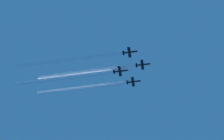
% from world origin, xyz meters
% --- Properties ---
extents(jet_lead, '(9.08, 13.22, 3.18)m').
position_xyz_m(jet_lead, '(-0.13, 8.88, 253.05)').
color(jet_lead, black).
extents(jet_left_wingman, '(9.08, 13.22, 3.18)m').
position_xyz_m(jet_left_wingman, '(-13.36, 0.09, 251.05)').
color(jet_left_wingman, black).
extents(jet_right_wingman, '(9.08, 13.22, 3.18)m').
position_xyz_m(jet_right_wingman, '(13.84, 0.67, 250.49)').
color(jet_right_wingman, black).
extents(jet_slot, '(9.08, 13.22, 3.18)m').
position_xyz_m(jet_slot, '(-0.25, -8.36, 248.25)').
color(jet_slot, black).
extents(smoke_trail_lead, '(2.91, 75.76, 2.91)m').
position_xyz_m(smoke_trail_lead, '(-0.13, -35.00, 253.02)').
color(smoke_trail_lead, white).
extents(smoke_trail_left_wingman, '(2.91, 70.81, 2.91)m').
position_xyz_m(smoke_trail_left_wingman, '(-13.36, -41.31, 251.02)').
color(smoke_trail_left_wingman, white).
extents(smoke_trail_right_wingman, '(2.91, 79.64, 2.91)m').
position_xyz_m(smoke_trail_right_wingman, '(13.84, -45.15, 250.46)').
color(smoke_trail_right_wingman, white).
extents(smoke_trail_slot, '(2.91, 76.81, 2.91)m').
position_xyz_m(smoke_trail_slot, '(-0.25, -52.76, 248.21)').
color(smoke_trail_slot, white).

